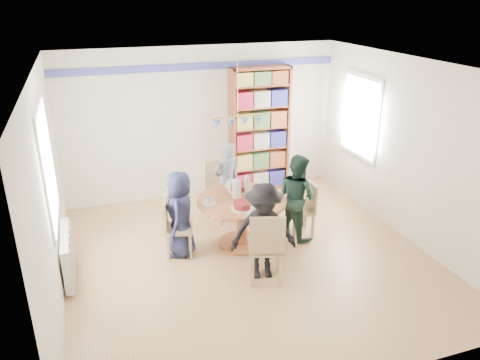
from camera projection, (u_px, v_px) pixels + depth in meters
name	position (u px, v px, depth m)	size (l,w,h in m)	color
ground	(249.00, 258.00, 6.70)	(5.00, 5.00, 0.00)	tan
room_shell	(213.00, 132.00, 6.76)	(5.00, 5.00, 5.00)	white
radiator	(68.00, 255.00, 6.10)	(0.12, 1.00, 0.60)	silver
dining_table	(242.00, 211.00, 6.84)	(1.30, 1.30, 0.75)	brown
chair_left	(173.00, 224.00, 6.61)	(0.47, 0.47, 0.88)	tan
chair_right	(305.00, 207.00, 7.20)	(0.40, 0.40, 0.84)	tan
chair_far	(219.00, 187.00, 7.70)	(0.56, 0.56, 0.99)	tan
chair_near	(266.00, 245.00, 5.94)	(0.56, 0.56, 1.00)	tan
person_left	(180.00, 214.00, 6.58)	(0.62, 0.40, 1.26)	#181C36
person_right	(297.00, 197.00, 7.06)	(0.65, 0.50, 1.33)	#172E26
person_far	(227.00, 182.00, 7.57)	(0.49, 0.32, 1.35)	gray
person_near	(263.00, 232.00, 6.03)	(0.86, 0.49, 1.33)	black
bookshelf	(259.00, 131.00, 8.63)	(1.10, 0.33, 2.32)	brown
tableware	(240.00, 194.00, 6.76)	(1.19, 1.19, 0.31)	white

